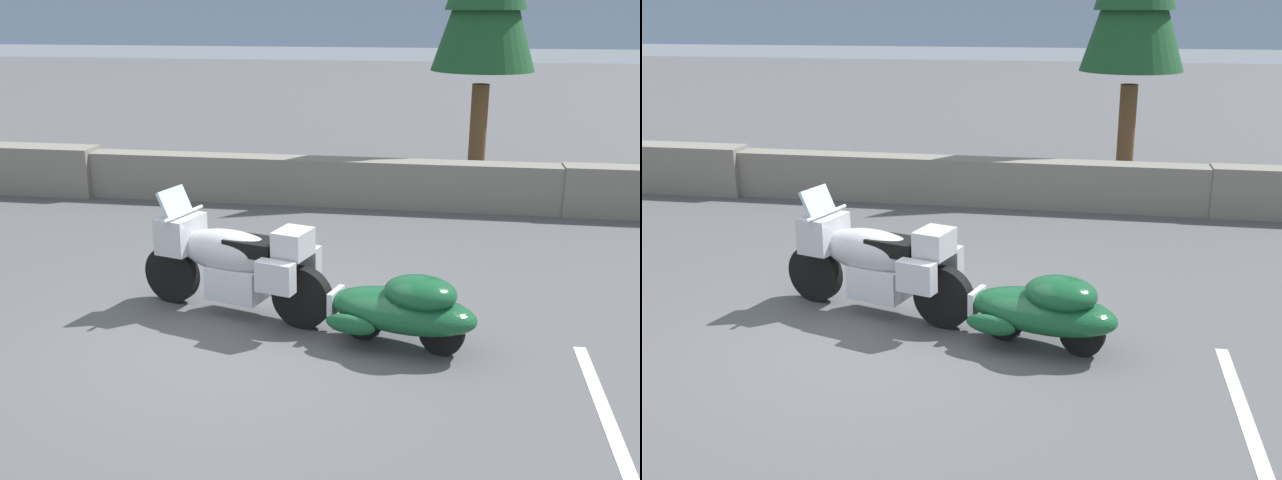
{
  "view_description": "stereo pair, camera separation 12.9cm",
  "coord_description": "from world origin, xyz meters",
  "views": [
    {
      "loc": [
        2.0,
        -6.67,
        3.23
      ],
      "look_at": [
        0.8,
        0.72,
        0.85
      ],
      "focal_mm": 41.44,
      "sensor_mm": 36.0,
      "label": 1
    },
    {
      "loc": [
        2.13,
        -6.65,
        3.23
      ],
      "look_at": [
        0.8,
        0.72,
        0.85
      ],
      "focal_mm": 41.44,
      "sensor_mm": 36.0,
      "label": 2
    }
  ],
  "objects": [
    {
      "name": "parking_stripe_marker",
      "position": [
        3.48,
        -1.5,
        0.0
      ],
      "size": [
        0.12,
        3.6,
        0.01
      ],
      "primitive_type": "cube",
      "color": "silver",
      "rests_on": "ground"
    },
    {
      "name": "touring_motorcycle",
      "position": [
        -0.13,
        0.59,
        0.62
      ],
      "size": [
        2.26,
        1.13,
        1.33
      ],
      "color": "black",
      "rests_on": "ground"
    },
    {
      "name": "ground_plane",
      "position": [
        0.0,
        0.0,
        0.0
      ],
      "size": [
        80.0,
        80.0,
        0.0
      ],
      "primitive_type": "plane",
      "color": "#4C4C4F"
    },
    {
      "name": "stone_guard_wall",
      "position": [
        -0.7,
        5.38,
        0.41
      ],
      "size": [
        24.0,
        0.61,
        0.86
      ],
      "color": "slate",
      "rests_on": "ground"
    },
    {
      "name": "car_shaped_trailer",
      "position": [
        1.73,
        0.05,
        0.41
      ],
      "size": [
        2.21,
        1.1,
        0.76
      ],
      "color": "black",
      "rests_on": "ground"
    }
  ]
}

